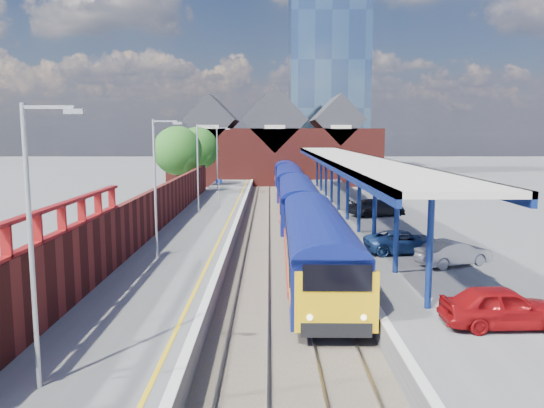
{
  "coord_description": "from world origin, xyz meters",
  "views": [
    {
      "loc": [
        -0.75,
        -20.55,
        7.29
      ],
      "look_at": [
        -0.57,
        14.69,
        2.6
      ],
      "focal_mm": 35.0,
      "sensor_mm": 36.0,
      "label": 1
    }
  ],
  "objects_px": {
    "train": "(293,189)",
    "lamp_post_c": "(199,162)",
    "platform_sign": "(219,188)",
    "parked_car_red": "(503,307)",
    "lamp_post_d": "(218,155)",
    "lamp_post_a": "(36,230)",
    "lamp_post_b": "(158,180)",
    "parked_car_silver": "(454,253)",
    "parked_car_blue": "(405,242)",
    "parked_car_dark": "(377,208)"
  },
  "relations": [
    {
      "from": "train",
      "to": "lamp_post_c",
      "type": "bearing_deg",
      "value": -137.05
    },
    {
      "from": "platform_sign",
      "to": "parked_car_red",
      "type": "height_order",
      "value": "platform_sign"
    },
    {
      "from": "lamp_post_d",
      "to": "parked_car_red",
      "type": "relative_size",
      "value": 1.74
    },
    {
      "from": "train",
      "to": "lamp_post_a",
      "type": "distance_m",
      "value": 38.24
    },
    {
      "from": "train",
      "to": "platform_sign",
      "type": "height_order",
      "value": "platform_sign"
    },
    {
      "from": "lamp_post_b",
      "to": "lamp_post_d",
      "type": "bearing_deg",
      "value": 90.0
    },
    {
      "from": "lamp_post_a",
      "to": "parked_car_red",
      "type": "relative_size",
      "value": 1.74
    },
    {
      "from": "train",
      "to": "parked_car_silver",
      "type": "bearing_deg",
      "value": -75.22
    },
    {
      "from": "lamp_post_d",
      "to": "parked_car_silver",
      "type": "bearing_deg",
      "value": -66.79
    },
    {
      "from": "platform_sign",
      "to": "parked_car_blue",
      "type": "height_order",
      "value": "platform_sign"
    },
    {
      "from": "parked_car_dark",
      "to": "lamp_post_d",
      "type": "bearing_deg",
      "value": 21.19
    },
    {
      "from": "parked_car_dark",
      "to": "train",
      "type": "bearing_deg",
      "value": 16.24
    },
    {
      "from": "parked_car_silver",
      "to": "lamp_post_b",
      "type": "bearing_deg",
      "value": 60.66
    },
    {
      "from": "train",
      "to": "lamp_post_c",
      "type": "distance_m",
      "value": 11.11
    },
    {
      "from": "lamp_post_b",
      "to": "lamp_post_d",
      "type": "xyz_separation_m",
      "value": [
        0.0,
        32.0,
        0.0
      ]
    },
    {
      "from": "lamp_post_b",
      "to": "parked_car_silver",
      "type": "bearing_deg",
      "value": -6.8
    },
    {
      "from": "train",
      "to": "parked_car_dark",
      "type": "relative_size",
      "value": 14.74
    },
    {
      "from": "lamp_post_d",
      "to": "parked_car_blue",
      "type": "relative_size",
      "value": 1.64
    },
    {
      "from": "lamp_post_b",
      "to": "lamp_post_c",
      "type": "xyz_separation_m",
      "value": [
        0.0,
        16.0,
        0.0
      ]
    },
    {
      "from": "train",
      "to": "lamp_post_d",
      "type": "distance_m",
      "value": 12.06
    },
    {
      "from": "parked_car_blue",
      "to": "train",
      "type": "bearing_deg",
      "value": 6.76
    },
    {
      "from": "lamp_post_b",
      "to": "parked_car_dark",
      "type": "xyz_separation_m",
      "value": [
        13.92,
        13.74,
        -3.34
      ]
    },
    {
      "from": "lamp_post_d",
      "to": "lamp_post_b",
      "type": "bearing_deg",
      "value": -90.0
    },
    {
      "from": "lamp_post_b",
      "to": "parked_car_silver",
      "type": "distance_m",
      "value": 14.95
    },
    {
      "from": "lamp_post_b",
      "to": "platform_sign",
      "type": "bearing_deg",
      "value": 85.67
    },
    {
      "from": "lamp_post_c",
      "to": "parked_car_blue",
      "type": "distance_m",
      "value": 20.02
    },
    {
      "from": "parked_car_dark",
      "to": "parked_car_red",
      "type": "bearing_deg",
      "value": 162.24
    },
    {
      "from": "parked_car_dark",
      "to": "parked_car_silver",
      "type": "bearing_deg",
      "value": 165.84
    },
    {
      "from": "lamp_post_a",
      "to": "platform_sign",
      "type": "height_order",
      "value": "lamp_post_a"
    },
    {
      "from": "lamp_post_a",
      "to": "lamp_post_c",
      "type": "height_order",
      "value": "same"
    },
    {
      "from": "train",
      "to": "lamp_post_b",
      "type": "distance_m",
      "value": 24.77
    },
    {
      "from": "parked_car_silver",
      "to": "parked_car_blue",
      "type": "relative_size",
      "value": 0.87
    },
    {
      "from": "parked_car_silver",
      "to": "parked_car_dark",
      "type": "height_order",
      "value": "parked_car_dark"
    },
    {
      "from": "lamp_post_a",
      "to": "lamp_post_d",
      "type": "bearing_deg",
      "value": 90.0
    },
    {
      "from": "platform_sign",
      "to": "parked_car_dark",
      "type": "relative_size",
      "value": 0.56
    },
    {
      "from": "parked_car_red",
      "to": "parked_car_dark",
      "type": "relative_size",
      "value": 0.9
    },
    {
      "from": "lamp_post_c",
      "to": "parked_car_red",
      "type": "relative_size",
      "value": 1.74
    },
    {
      "from": "lamp_post_b",
      "to": "parked_car_blue",
      "type": "bearing_deg",
      "value": 4.48
    },
    {
      "from": "lamp_post_a",
      "to": "parked_car_dark",
      "type": "height_order",
      "value": "lamp_post_a"
    },
    {
      "from": "lamp_post_a",
      "to": "parked_car_red",
      "type": "distance_m",
      "value": 14.26
    },
    {
      "from": "lamp_post_c",
      "to": "parked_car_red",
      "type": "height_order",
      "value": "lamp_post_c"
    },
    {
      "from": "parked_car_red",
      "to": "parked_car_blue",
      "type": "distance_m",
      "value": 10.93
    },
    {
      "from": "train",
      "to": "lamp_post_c",
      "type": "xyz_separation_m",
      "value": [
        -7.86,
        -7.31,
        2.87
      ]
    },
    {
      "from": "lamp_post_c",
      "to": "parked_car_blue",
      "type": "relative_size",
      "value": 1.64
    },
    {
      "from": "train",
      "to": "parked_car_red",
      "type": "distance_m",
      "value": 33.66
    },
    {
      "from": "lamp_post_a",
      "to": "train",
      "type": "bearing_deg",
      "value": 78.11
    },
    {
      "from": "platform_sign",
      "to": "parked_car_silver",
      "type": "relative_size",
      "value": 0.67
    },
    {
      "from": "lamp_post_a",
      "to": "parked_car_silver",
      "type": "bearing_deg",
      "value": 40.33
    },
    {
      "from": "platform_sign",
      "to": "parked_car_silver",
      "type": "bearing_deg",
      "value": -56.42
    },
    {
      "from": "lamp_post_c",
      "to": "lamp_post_a",
      "type": "bearing_deg",
      "value": -90.0
    }
  ]
}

